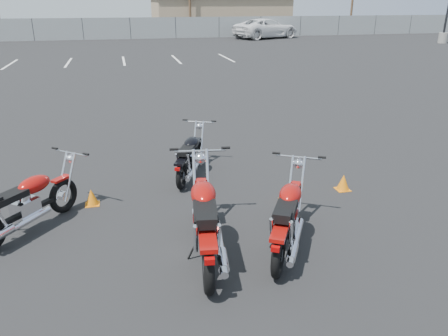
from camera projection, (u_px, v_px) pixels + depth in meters
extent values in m
plane|color=black|center=(221.00, 221.00, 6.86)|extent=(120.00, 120.00, 0.00)
torus|color=black|center=(63.00, 196.00, 7.06)|extent=(0.44, 0.51, 0.57)
cylinder|color=silver|center=(63.00, 196.00, 7.06)|extent=(0.17, 0.18, 0.15)
cube|color=black|center=(29.00, 211.00, 6.47)|extent=(0.70, 0.83, 0.06)
cube|color=silver|center=(26.00, 209.00, 6.41)|extent=(0.43, 0.45, 0.28)
cylinder|color=silver|center=(24.00, 198.00, 6.35)|extent=(0.30, 0.30, 0.25)
ellipsoid|color=#960D09|center=(34.00, 184.00, 6.49)|extent=(0.57, 0.61, 0.24)
cube|color=black|center=(8.00, 197.00, 6.11)|extent=(0.52, 0.56, 0.09)
cube|color=#960D09|center=(61.00, 179.00, 6.96)|extent=(0.30, 0.33, 0.04)
cylinder|color=silver|center=(0.00, 216.00, 5.90)|extent=(0.15, 0.16, 0.37)
cylinder|color=silver|center=(21.00, 225.00, 6.19)|extent=(0.73, 0.86, 0.12)
cylinder|color=silver|center=(2.00, 233.00, 5.93)|extent=(0.30, 0.33, 0.13)
cylinder|color=silver|center=(70.00, 177.00, 7.02)|extent=(0.27, 0.32, 0.75)
cylinder|color=silver|center=(62.00, 175.00, 7.09)|extent=(0.27, 0.32, 0.75)
sphere|color=silver|center=(71.00, 159.00, 7.09)|extent=(0.21, 0.21, 0.15)
cylinder|color=silver|center=(71.00, 153.00, 7.07)|extent=(0.53, 0.44, 0.03)
cylinder|color=black|center=(86.00, 154.00, 6.91)|extent=(0.11, 0.10, 0.03)
cylinder|color=black|center=(55.00, 148.00, 7.18)|extent=(0.11, 0.10, 0.03)
cylinder|color=black|center=(19.00, 222.00, 6.51)|extent=(0.13, 0.11, 0.28)
torus|color=black|center=(197.00, 153.00, 9.10)|extent=(0.30, 0.52, 0.53)
cylinder|color=silver|center=(197.00, 153.00, 9.10)|extent=(0.14, 0.16, 0.14)
torus|color=black|center=(181.00, 176.00, 7.93)|extent=(0.30, 0.52, 0.53)
cylinder|color=silver|center=(181.00, 176.00, 7.93)|extent=(0.14, 0.16, 0.14)
cube|color=black|center=(190.00, 162.00, 8.50)|extent=(0.45, 0.88, 0.05)
cube|color=silver|center=(189.00, 160.00, 8.44)|extent=(0.36, 0.40, 0.26)
cylinder|color=silver|center=(189.00, 152.00, 8.38)|extent=(0.25, 0.27, 0.23)
ellipsoid|color=black|center=(191.00, 143.00, 8.53)|extent=(0.45, 0.57, 0.22)
cube|color=black|center=(186.00, 151.00, 8.14)|extent=(0.40, 0.53, 0.09)
cube|color=black|center=(183.00, 153.00, 7.93)|extent=(0.24, 0.22, 0.11)
cube|color=black|center=(181.00, 162.00, 7.81)|extent=(0.29, 0.40, 0.04)
cube|color=black|center=(197.00, 140.00, 9.00)|extent=(0.22, 0.32, 0.04)
cylinder|color=silver|center=(189.00, 162.00, 7.95)|extent=(0.10, 0.17, 0.34)
cylinder|color=silver|center=(177.00, 161.00, 7.99)|extent=(0.10, 0.17, 0.34)
cylinder|color=silver|center=(194.00, 170.00, 8.25)|extent=(0.46, 0.92, 0.11)
cylinder|color=silver|center=(190.00, 174.00, 7.99)|extent=(0.22, 0.33, 0.12)
cylinder|color=silver|center=(202.00, 139.00, 9.08)|extent=(0.17, 0.34, 0.69)
cylinder|color=silver|center=(195.00, 138.00, 9.11)|extent=(0.17, 0.34, 0.69)
sphere|color=silver|center=(200.00, 126.00, 9.14)|extent=(0.18, 0.18, 0.14)
cylinder|color=silver|center=(200.00, 122.00, 9.12)|extent=(0.57, 0.27, 0.03)
cylinder|color=black|center=(214.00, 121.00, 9.05)|extent=(0.11, 0.07, 0.03)
cylinder|color=black|center=(185.00, 120.00, 9.14)|extent=(0.11, 0.07, 0.03)
cylinder|color=black|center=(183.00, 171.00, 8.50)|extent=(0.13, 0.07, 0.26)
cube|color=#990505|center=(177.00, 169.00, 7.62)|extent=(0.10, 0.08, 0.05)
torus|color=black|center=(202.00, 206.00, 6.61)|extent=(0.22, 0.68, 0.67)
cylinder|color=silver|center=(202.00, 206.00, 6.61)|extent=(0.14, 0.19, 0.18)
torus|color=black|center=(208.00, 267.00, 5.10)|extent=(0.22, 0.68, 0.67)
cylinder|color=silver|center=(208.00, 267.00, 5.10)|extent=(0.14, 0.19, 0.18)
cube|color=black|center=(205.00, 229.00, 5.84)|extent=(0.28, 1.18, 0.07)
cube|color=silver|center=(205.00, 227.00, 5.76)|extent=(0.37, 0.47, 0.34)
cylinder|color=silver|center=(204.00, 213.00, 5.69)|extent=(0.26, 0.31, 0.30)
ellipsoid|color=#960D09|center=(203.00, 194.00, 5.87)|extent=(0.43, 0.69, 0.29)
cube|color=black|center=(205.00, 214.00, 5.38)|extent=(0.38, 0.65, 0.11)
cube|color=black|center=(207.00, 221.00, 5.10)|extent=(0.27, 0.23, 0.13)
cube|color=#960D09|center=(208.00, 241.00, 4.95)|extent=(0.27, 0.49, 0.06)
cube|color=#960D09|center=(201.00, 184.00, 6.48)|extent=(0.20, 0.40, 0.04)
cylinder|color=silver|center=(218.00, 238.00, 5.16)|extent=(0.08, 0.21, 0.44)
cylinder|color=silver|center=(196.00, 239.00, 5.14)|extent=(0.08, 0.21, 0.44)
cylinder|color=silver|center=(220.00, 246.00, 5.56)|extent=(0.28, 1.24, 0.14)
cylinder|color=silver|center=(223.00, 260.00, 5.22)|extent=(0.19, 0.41, 0.15)
cylinder|color=silver|center=(208.00, 180.00, 6.61)|extent=(0.11, 0.45, 0.88)
cylinder|color=silver|center=(194.00, 181.00, 6.59)|extent=(0.11, 0.45, 0.88)
sphere|color=silver|center=(200.00, 158.00, 6.66)|extent=(0.20, 0.20, 0.18)
cylinder|color=silver|center=(200.00, 151.00, 6.64)|extent=(0.78, 0.15, 0.03)
cylinder|color=black|center=(226.00, 148.00, 6.64)|extent=(0.14, 0.06, 0.04)
cylinder|color=black|center=(174.00, 149.00, 6.57)|extent=(0.14, 0.06, 0.04)
cylinder|color=black|center=(193.00, 248.00, 5.79)|extent=(0.18, 0.05, 0.34)
cube|color=#990505|center=(210.00, 261.00, 4.70)|extent=(0.12, 0.08, 0.07)
torus|color=black|center=(294.00, 205.00, 6.70)|extent=(0.39, 0.58, 0.60)
cylinder|color=silver|center=(294.00, 205.00, 6.70)|extent=(0.17, 0.19, 0.16)
torus|color=black|center=(278.00, 255.00, 5.40)|extent=(0.39, 0.58, 0.60)
cylinder|color=silver|center=(278.00, 255.00, 5.40)|extent=(0.17, 0.19, 0.16)
cube|color=black|center=(287.00, 225.00, 6.04)|extent=(0.60, 0.96, 0.06)
cube|color=silver|center=(287.00, 223.00, 5.97)|extent=(0.43, 0.47, 0.30)
cylinder|color=silver|center=(287.00, 211.00, 5.90)|extent=(0.30, 0.32, 0.26)
ellipsoid|color=#960D09|center=(290.00, 195.00, 6.06)|extent=(0.55, 0.66, 0.26)
cube|color=black|center=(285.00, 211.00, 5.64)|extent=(0.50, 0.61, 0.10)
cube|color=black|center=(282.00, 217.00, 5.40)|extent=(0.28, 0.27, 0.12)
cube|color=#960D09|center=(279.00, 233.00, 5.27)|extent=(0.36, 0.45, 0.05)
cube|color=#960D09|center=(295.00, 186.00, 6.59)|extent=(0.28, 0.36, 0.04)
cylinder|color=silver|center=(291.00, 233.00, 5.41)|extent=(0.13, 0.18, 0.39)
cylinder|color=silver|center=(272.00, 230.00, 5.47)|extent=(0.13, 0.18, 0.39)
cylinder|color=silver|center=(296.00, 241.00, 5.75)|extent=(0.62, 1.00, 0.13)
cylinder|color=silver|center=(292.00, 252.00, 5.45)|extent=(0.28, 0.37, 0.13)
cylinder|color=silver|center=(302.00, 184.00, 6.67)|extent=(0.23, 0.37, 0.79)
cylinder|color=silver|center=(290.00, 182.00, 6.72)|extent=(0.23, 0.37, 0.79)
sphere|color=silver|center=(298.00, 164.00, 6.74)|extent=(0.22, 0.22, 0.16)
cylinder|color=silver|center=(299.00, 157.00, 6.72)|extent=(0.62, 0.37, 0.03)
cylinder|color=black|center=(322.00, 157.00, 6.60)|extent=(0.12, 0.09, 0.04)
cylinder|color=black|center=(276.00, 153.00, 6.78)|extent=(0.12, 0.09, 0.04)
cylinder|color=black|center=(275.00, 239.00, 6.05)|extent=(0.15, 0.10, 0.30)
cube|color=#990505|center=(275.00, 249.00, 5.06)|extent=(0.12, 0.10, 0.06)
cone|color=orange|center=(289.00, 192.00, 7.47)|extent=(0.27, 0.27, 0.34)
cube|color=orange|center=(289.00, 201.00, 7.53)|extent=(0.29, 0.29, 0.01)
cone|color=orange|center=(343.00, 182.00, 7.93)|extent=(0.23, 0.23, 0.28)
cube|color=orange|center=(342.00, 189.00, 7.99)|extent=(0.25, 0.25, 0.01)
cone|color=orange|center=(92.00, 197.00, 7.36)|extent=(0.22, 0.22, 0.27)
cube|color=orange|center=(92.00, 204.00, 7.41)|extent=(0.24, 0.24, 0.01)
cylinder|color=gray|center=(443.00, 38.00, 34.77)|extent=(0.70, 0.70, 0.80)
cube|color=slate|center=(130.00, 28.00, 38.27)|extent=(80.00, 0.04, 1.80)
cylinder|color=black|center=(33.00, 30.00, 36.53)|extent=(0.06, 0.06, 1.80)
cylinder|color=black|center=(83.00, 29.00, 37.40)|extent=(0.06, 0.06, 1.80)
cylinder|color=black|center=(130.00, 28.00, 38.27)|extent=(0.06, 0.06, 1.80)
cylinder|color=black|center=(176.00, 28.00, 39.15)|extent=(0.06, 0.06, 1.80)
cylinder|color=black|center=(219.00, 27.00, 40.02)|extent=(0.06, 0.06, 1.80)
cylinder|color=black|center=(261.00, 26.00, 40.89)|extent=(0.06, 0.06, 1.80)
cylinder|color=black|center=(300.00, 26.00, 41.76)|extent=(0.06, 0.06, 1.80)
cylinder|color=black|center=(339.00, 25.00, 42.63)|extent=(0.06, 0.06, 1.80)
cylinder|color=black|center=(375.00, 25.00, 43.51)|extent=(0.06, 0.06, 1.80)
cylinder|color=black|center=(410.00, 24.00, 44.38)|extent=(0.06, 0.06, 1.80)
cylinder|color=black|center=(444.00, 24.00, 45.25)|extent=(0.06, 0.06, 1.80)
cube|color=#957E60|center=(218.00, 15.00, 48.33)|extent=(14.00, 9.00, 3.40)
cube|color=silver|center=(10.00, 64.00, 23.47)|extent=(0.12, 4.00, 0.01)
cube|color=silver|center=(68.00, 62.00, 24.12)|extent=(0.12, 4.00, 0.01)
cube|color=silver|center=(124.00, 61.00, 24.78)|extent=(0.12, 4.00, 0.01)
cube|color=silver|center=(176.00, 59.00, 25.43)|extent=(0.12, 4.00, 0.01)
cube|color=silver|center=(226.00, 58.00, 26.08)|extent=(0.12, 4.00, 0.01)
imported|color=silver|center=(266.00, 23.00, 38.79)|extent=(5.25, 7.58, 2.67)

